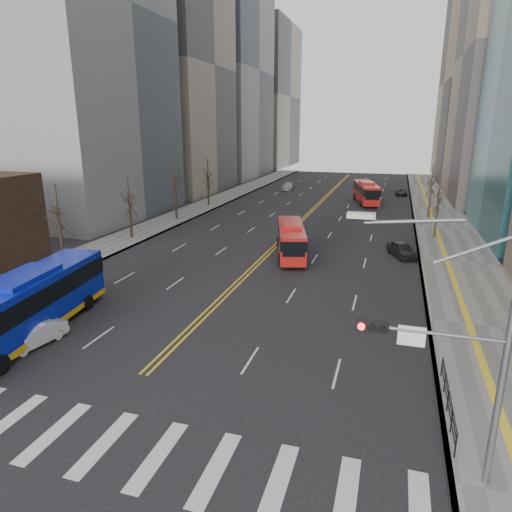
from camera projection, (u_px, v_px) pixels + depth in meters
ground at (79, 438)px, 18.32m from camera, size 220.00×220.00×0.00m
sidewalk_right at (444, 229)px, 54.78m from camera, size 7.00×130.00×0.15m
sidewalk_left at (186, 213)px, 64.28m from camera, size 5.00×130.00×0.15m
crosswalk at (79, 438)px, 18.32m from camera, size 26.70×4.00×0.01m
centerline at (314, 208)px, 68.88m from camera, size 0.55×100.00×0.01m
office_towers at (335, 50)px, 74.63m from camera, size 83.00×134.00×58.00m
signal_mast at (457, 354)px, 14.97m from camera, size 5.37×0.37×9.39m
pedestrian_railing at (448, 397)px, 19.62m from camera, size 0.06×6.06×1.02m
street_trees at (220, 192)px, 50.74m from camera, size 35.20×47.20×7.60m
blue_bus at (26, 304)px, 26.71m from camera, size 4.51×13.53×3.83m
red_bus_near at (291, 237)px, 43.41m from camera, size 4.88×10.24×3.20m
red_bus_far at (366, 191)px, 72.65m from camera, size 4.97×11.15×3.45m
car_white at (33, 335)px, 25.78m from camera, size 2.04×4.09×1.29m
car_dark_mid at (402, 250)px, 43.23m from camera, size 3.24×4.52×1.43m
car_silver at (288, 187)px, 87.37m from camera, size 2.50×4.94×1.38m
car_dark_far at (401, 192)px, 81.18m from camera, size 2.12×4.16×1.13m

